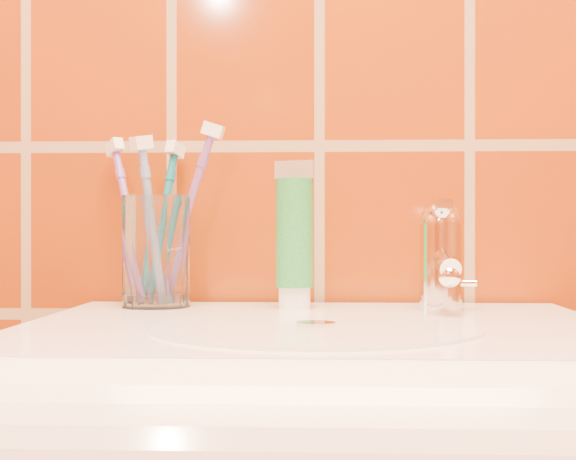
{
  "coord_description": "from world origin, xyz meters",
  "views": [
    {
      "loc": [
        0.01,
        0.12,
        0.94
      ],
      "look_at": [
        -0.03,
        1.08,
        0.94
      ],
      "focal_mm": 55.0,
      "sensor_mm": 36.0,
      "label": 1
    }
  ],
  "objects": [
    {
      "name": "glass_tumbler",
      "position": [
        -0.19,
        1.12,
        0.91
      ],
      "size": [
        0.08,
        0.08,
        0.13
      ],
      "primitive_type": "cylinder",
      "rotation": [
        0.0,
        0.0,
        -0.03
      ],
      "color": "white",
      "rests_on": "pedestal_sink"
    },
    {
      "name": "toothbrush_1",
      "position": [
        -0.22,
        1.14,
        0.95
      ],
      "size": [
        0.16,
        0.17,
        0.22
      ],
      "primitive_type": null,
      "rotation": [
        0.42,
        0.0,
        -2.43
      ],
      "color": "#734594",
      "rests_on": "glass_tumbler"
    },
    {
      "name": "toothbrush_0",
      "position": [
        -0.19,
        1.1,
        0.95
      ],
      "size": [
        0.08,
        0.09,
        0.2
      ],
      "primitive_type": null,
      "rotation": [
        0.16,
        0.0,
        -0.69
      ],
      "color": "#6C87C0",
      "rests_on": "glass_tumbler"
    },
    {
      "name": "toothbrush_3",
      "position": [
        -0.15,
        1.13,
        0.95
      ],
      "size": [
        0.11,
        0.1,
        0.22
      ],
      "primitive_type": null,
      "rotation": [
        0.32,
        0.0,
        1.46
      ],
      "color": "#6E4491",
      "rests_on": "glass_tumbler"
    },
    {
      "name": "faucet",
      "position": [
        0.14,
        1.09,
        0.91
      ],
      "size": [
        0.05,
        0.11,
        0.12
      ],
      "color": "white",
      "rests_on": "pedestal_sink"
    },
    {
      "name": "toothpaste_tube",
      "position": [
        -0.03,
        1.11,
        0.93
      ],
      "size": [
        0.05,
        0.04,
        0.17
      ],
      "rotation": [
        0.0,
        0.0,
        -0.37
      ],
      "color": "white",
      "rests_on": "pedestal_sink"
    },
    {
      "name": "toothbrush_2",
      "position": [
        -0.19,
        1.15,
        0.95
      ],
      "size": [
        0.09,
        0.14,
        0.21
      ],
      "primitive_type": null,
      "rotation": [
        0.31,
        0.0,
        2.74
      ],
      "color": "#0D6175",
      "rests_on": "glass_tumbler"
    }
  ]
}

